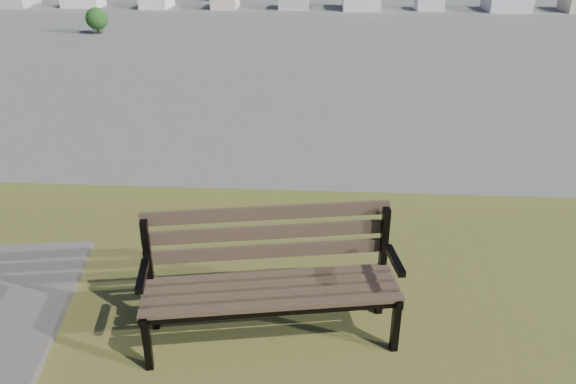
{
  "coord_description": "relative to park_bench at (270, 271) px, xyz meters",
  "views": [
    {
      "loc": [
        0.8,
        -1.73,
        27.94
      ],
      "look_at": [
        0.46,
        3.67,
        25.3
      ],
      "focal_mm": 35.0,
      "sensor_mm": 36.0,
      "label": 1
    }
  ],
  "objects": [
    {
      "name": "park_bench",
      "position": [
        0.0,
        0.0,
        0.0
      ],
      "size": [
        1.97,
        0.92,
        0.99
      ],
      "rotation": [
        0.0,
        0.0,
        0.17
      ],
      "color": "#483B29",
      "rests_on": "hilltop_mesa"
    }
  ]
}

